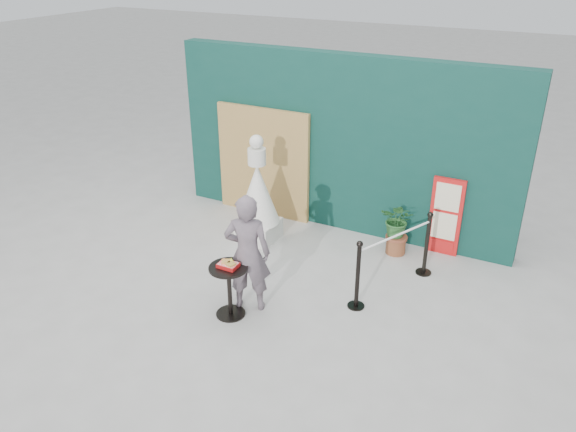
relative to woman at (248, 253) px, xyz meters
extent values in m
plane|color=#ADAAA5|center=(0.10, -0.23, -0.84)|extent=(60.00, 60.00, 0.00)
cube|color=#0B332C|center=(0.10, 2.92, 0.66)|extent=(6.00, 0.30, 3.00)
cube|color=tan|center=(-1.30, 2.71, 0.16)|extent=(1.80, 0.08, 2.00)
imported|color=slate|center=(0.00, 0.00, 0.00)|extent=(0.72, 0.60, 1.69)
cube|color=red|center=(2.00, 2.73, -0.19)|extent=(0.50, 0.06, 1.30)
cube|color=beige|center=(2.00, 2.69, 0.16)|extent=(0.38, 0.02, 0.45)
cube|color=beige|center=(2.00, 2.69, -0.34)|extent=(0.38, 0.02, 0.45)
cube|color=red|center=(2.00, 2.69, -0.69)|extent=(0.38, 0.02, 0.18)
cube|color=silver|center=(-0.88, 1.78, -0.67)|extent=(0.62, 0.62, 0.34)
cone|color=white|center=(-0.88, 1.78, 0.00)|extent=(0.72, 0.72, 1.01)
cylinder|color=silver|center=(-0.88, 1.78, 0.64)|extent=(0.29, 0.29, 0.27)
sphere|color=white|center=(-0.88, 1.78, 0.89)|extent=(0.22, 0.22, 0.22)
cylinder|color=black|center=(-0.13, -0.28, -0.83)|extent=(0.40, 0.40, 0.02)
cylinder|color=black|center=(-0.13, -0.28, -0.48)|extent=(0.06, 0.06, 0.72)
cylinder|color=black|center=(-0.13, -0.28, -0.11)|extent=(0.52, 0.52, 0.03)
cube|color=#B31313|center=(-0.13, -0.28, -0.07)|extent=(0.26, 0.19, 0.05)
cube|color=red|center=(-0.13, -0.28, -0.04)|extent=(0.24, 0.17, 0.00)
cube|color=#E3C553|center=(-0.17, -0.27, -0.03)|extent=(0.15, 0.14, 0.02)
cube|color=gold|center=(-0.08, -0.30, -0.03)|extent=(0.13, 0.13, 0.02)
cone|color=#F8F141|center=(-0.11, -0.23, -0.01)|extent=(0.06, 0.06, 0.06)
cylinder|color=brown|center=(1.34, 2.38, -0.71)|extent=(0.32, 0.32, 0.26)
cylinder|color=brown|center=(1.34, 2.38, -0.56)|extent=(0.35, 0.35, 0.04)
imported|color=#275C29|center=(1.34, 2.38, -0.25)|extent=(0.52, 0.45, 0.58)
cylinder|color=black|center=(1.32, 0.67, -0.83)|extent=(0.24, 0.24, 0.02)
cylinder|color=black|center=(1.32, 0.67, -0.36)|extent=(0.06, 0.06, 0.96)
sphere|color=black|center=(1.32, 0.67, 0.15)|extent=(0.09, 0.09, 0.09)
cylinder|color=black|center=(1.92, 1.97, -0.83)|extent=(0.24, 0.24, 0.02)
cylinder|color=black|center=(1.92, 1.97, -0.36)|extent=(0.06, 0.06, 0.96)
sphere|color=black|center=(1.92, 1.97, 0.15)|extent=(0.09, 0.09, 0.09)
cylinder|color=white|center=(1.62, 1.32, 0.04)|extent=(0.63, 1.31, 0.03)
camera|label=1|loc=(3.44, -5.49, 3.72)|focal=35.00mm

